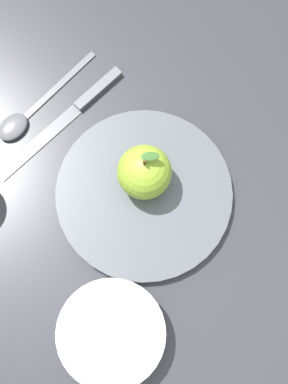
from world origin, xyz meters
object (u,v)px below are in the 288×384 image
object	(u,v)px
side_bowl	(111,334)
knife	(72,113)
spoon	(24,117)
dinner_plate	(144,194)
apple	(146,174)

from	to	relation	value
side_bowl	knife	bearing A→B (deg)	57.90
spoon	knife	bearing A→B (deg)	-37.95
dinner_plate	apple	size ratio (longest dim) A/B	2.81
apple	spoon	xyz separation A→B (m)	(-0.06, 0.19, -0.05)
side_bowl	apple	bearing A→B (deg)	34.02
knife	spoon	xyz separation A→B (m)	(-0.05, 0.04, 0.00)
apple	side_bowl	world-z (taller)	apple
dinner_plate	knife	size ratio (longest dim) A/B	1.05
apple	spoon	size ratio (longest dim) A/B	0.46
apple	spoon	world-z (taller)	apple
apple	knife	distance (m)	0.16
dinner_plate	apple	world-z (taller)	apple
side_bowl	knife	size ratio (longest dim) A/B	0.60
apple	knife	xyz separation A→B (m)	(-0.00, 0.15, -0.05)
knife	side_bowl	bearing A→B (deg)	-122.10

